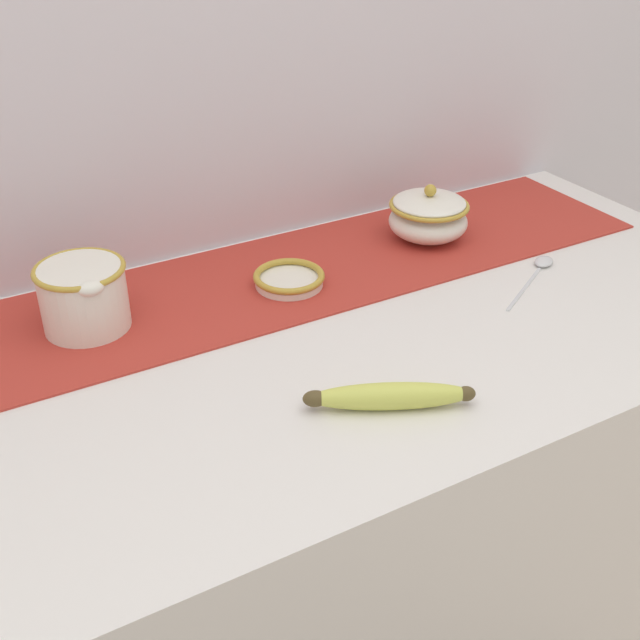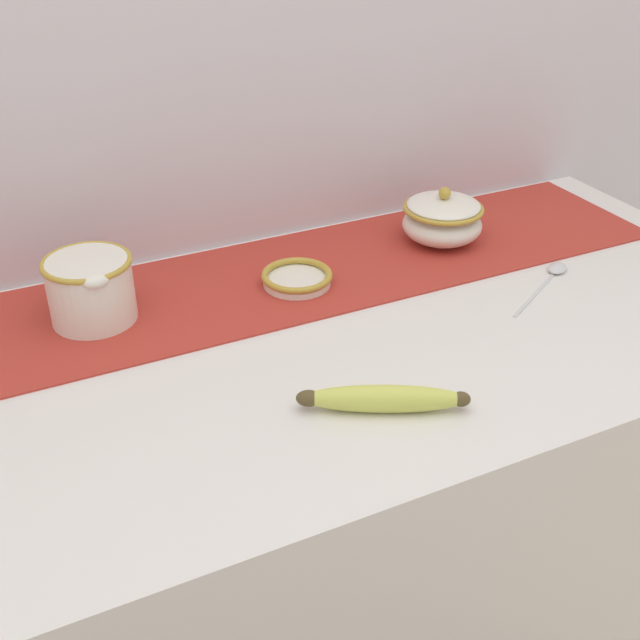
{
  "view_description": "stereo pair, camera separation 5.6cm",
  "coord_description": "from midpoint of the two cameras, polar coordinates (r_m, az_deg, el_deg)",
  "views": [
    {
      "loc": [
        -0.39,
        -0.79,
        1.49
      ],
      "look_at": [
        0.04,
        -0.04,
        0.97
      ],
      "focal_mm": 45.0,
      "sensor_mm": 36.0,
      "label": 1
    },
    {
      "loc": [
        -0.34,
        -0.82,
        1.49
      ],
      "look_at": [
        0.04,
        -0.04,
        0.97
      ],
      "focal_mm": 45.0,
      "sensor_mm": 36.0,
      "label": 2
    }
  ],
  "objects": [
    {
      "name": "countertop",
      "position": [
        1.36,
        -1.07,
        -18.48
      ],
      "size": [
        1.53,
        0.64,
        0.92
      ],
      "primitive_type": "cube",
      "color": "silver",
      "rests_on": "ground_plane"
    },
    {
      "name": "small_dish",
      "position": [
        1.19,
        -0.32,
        2.99
      ],
      "size": [
        0.11,
        0.11,
        0.02
      ],
      "color": "white",
      "rests_on": "countertop"
    },
    {
      "name": "spoon",
      "position": [
        1.28,
        17.51,
        3.25
      ],
      "size": [
        0.17,
        0.11,
        0.01
      ],
      "rotation": [
        0.0,
        0.0,
        0.52
      ],
      "color": "silver",
      "rests_on": "countertop"
    },
    {
      "name": "sugar_bowl",
      "position": [
        1.33,
        9.9,
        7.08
      ],
      "size": [
        0.13,
        0.13,
        0.09
      ],
      "color": "white",
      "rests_on": "countertop"
    },
    {
      "name": "back_wall",
      "position": [
        1.24,
        -8.4,
        16.96
      ],
      "size": [
        2.33,
        0.04,
        2.4
      ],
      "primitive_type": "cube",
      "color": "silver",
      "rests_on": "ground_plane"
    },
    {
      "name": "cream_pitcher",
      "position": [
        1.12,
        -14.66,
        2.27
      ],
      "size": [
        0.12,
        0.14,
        0.09
      ],
      "color": "white",
      "rests_on": "countertop"
    },
    {
      "name": "table_runner",
      "position": [
        1.19,
        -4.84,
        2.22
      ],
      "size": [
        1.4,
        0.27,
        0.0
      ],
      "primitive_type": "cube",
      "color": "#B23328",
      "rests_on": "countertop"
    },
    {
      "name": "banana",
      "position": [
        0.94,
        6.23,
        -5.62
      ],
      "size": [
        0.19,
        0.11,
        0.03
      ],
      "rotation": [
        0.0,
        0.0,
        -0.46
      ],
      "color": "#CCD156",
      "rests_on": "countertop"
    }
  ]
}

